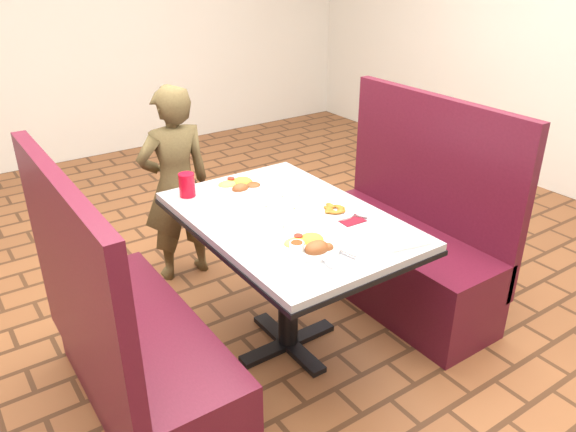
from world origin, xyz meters
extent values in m
plane|color=brown|center=(0.00, 0.00, 0.00)|extent=(7.00, 7.00, 0.00)
cube|color=white|center=(0.00, 3.50, 1.40)|extent=(6.00, 0.04, 2.80)
cube|color=#A5A7AA|center=(0.00, 0.00, 0.73)|extent=(0.80, 1.20, 0.03)
cube|color=black|center=(0.00, 0.00, 0.70)|extent=(0.81, 1.21, 0.02)
cylinder|color=black|center=(0.00, 0.00, 0.36)|extent=(0.10, 0.10, 0.69)
cube|color=black|center=(0.00, 0.00, 0.01)|extent=(0.55, 0.08, 0.03)
cube|color=black|center=(0.00, 0.00, 0.01)|extent=(0.08, 0.55, 0.03)
cube|color=#551323|center=(-0.75, 0.00, 0.23)|extent=(0.45, 1.20, 0.45)
cube|color=#551323|center=(-0.97, 0.00, 0.70)|extent=(0.06, 1.20, 0.95)
cube|color=#551323|center=(0.75, 0.00, 0.23)|extent=(0.45, 1.20, 0.45)
cube|color=#551323|center=(0.97, 0.00, 0.70)|extent=(0.06, 1.20, 0.95)
imported|color=brown|center=(-0.13, 0.98, 0.60)|extent=(0.45, 0.31, 1.20)
cylinder|color=white|center=(-0.09, -0.30, 0.76)|extent=(0.25, 0.25, 0.01)
ellipsoid|color=gold|center=(-0.06, -0.27, 0.79)|extent=(0.10, 0.10, 0.05)
ellipsoid|color=#8EB849|center=(-0.14, -0.26, 0.78)|extent=(0.10, 0.08, 0.03)
cylinder|color=red|center=(-0.11, -0.24, 0.78)|extent=(0.04, 0.04, 0.01)
ellipsoid|color=brown|center=(-0.10, -0.35, 0.80)|extent=(0.11, 0.08, 0.06)
ellipsoid|color=brown|center=(-0.06, -0.37, 0.78)|extent=(0.06, 0.04, 0.04)
cylinder|color=white|center=(-0.17, -0.31, 0.78)|extent=(0.06, 0.06, 0.04)
cylinder|color=brown|center=(-0.17, -0.31, 0.80)|extent=(0.05, 0.05, 0.00)
cylinder|color=white|center=(-0.01, 0.41, 0.76)|extent=(0.26, 0.26, 0.02)
ellipsoid|color=gold|center=(0.02, 0.44, 0.79)|extent=(0.11, 0.11, 0.05)
ellipsoid|color=#8EB849|center=(-0.06, 0.46, 0.78)|extent=(0.11, 0.09, 0.03)
cylinder|color=red|center=(-0.03, 0.48, 0.78)|extent=(0.04, 0.04, 0.01)
ellipsoid|color=brown|center=(0.04, 0.38, 0.78)|extent=(0.08, 0.08, 0.03)
ellipsoid|color=brown|center=(-0.04, 0.37, 0.79)|extent=(0.09, 0.07, 0.05)
cylinder|color=white|center=(0.20, -0.10, 0.76)|extent=(0.19, 0.19, 0.01)
cube|color=maroon|center=(0.21, -0.19, 0.75)|extent=(0.12, 0.12, 0.00)
cube|color=silver|center=(0.25, -0.18, 0.75)|extent=(0.07, 0.10, 0.00)
cylinder|color=red|center=(-0.28, 0.48, 0.81)|extent=(0.08, 0.08, 0.12)
cube|color=silver|center=(0.26, -0.48, 0.76)|extent=(0.22, 0.18, 0.01)
cube|color=silver|center=(-0.02, -0.40, 0.76)|extent=(0.05, 0.17, 0.00)
cube|color=silver|center=(-0.12, -0.41, 0.76)|extent=(0.03, 0.17, 0.00)
camera|label=1|loc=(-1.33, -1.92, 1.88)|focal=35.00mm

